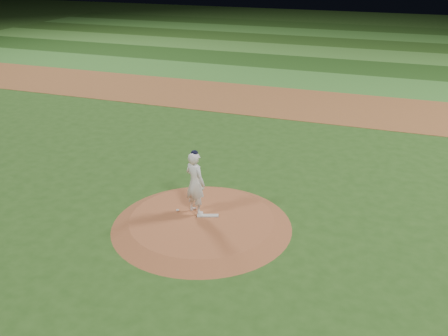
{
  "coord_description": "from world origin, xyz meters",
  "views": [
    {
      "loc": [
        5.14,
        -12.26,
        7.77
      ],
      "look_at": [
        0.0,
        2.0,
        1.1
      ],
      "focal_mm": 40.0,
      "sensor_mm": 36.0,
      "label": 1
    }
  ],
  "objects_px": {
    "pitching_rubber": "(208,216)",
    "rosin_bag": "(178,210)",
    "pitcher_on_mound": "(195,183)",
    "pitchers_mound": "(202,222)"
  },
  "relations": [
    {
      "from": "pitching_rubber",
      "to": "pitcher_on_mound",
      "type": "bearing_deg",
      "value": 144.33
    },
    {
      "from": "rosin_bag",
      "to": "pitcher_on_mound",
      "type": "distance_m",
      "value": 1.14
    },
    {
      "from": "pitcher_on_mound",
      "to": "pitching_rubber",
      "type": "bearing_deg",
      "value": -15.5
    },
    {
      "from": "pitchers_mound",
      "to": "rosin_bag",
      "type": "height_order",
      "value": "rosin_bag"
    },
    {
      "from": "pitcher_on_mound",
      "to": "pitchers_mound",
      "type": "bearing_deg",
      "value": -44.32
    },
    {
      "from": "pitching_rubber",
      "to": "pitcher_on_mound",
      "type": "relative_size",
      "value": 0.32
    },
    {
      "from": "pitching_rubber",
      "to": "rosin_bag",
      "type": "relative_size",
      "value": 6.28
    },
    {
      "from": "pitchers_mound",
      "to": "pitcher_on_mound",
      "type": "relative_size",
      "value": 2.66
    },
    {
      "from": "rosin_bag",
      "to": "pitcher_on_mound",
      "type": "bearing_deg",
      "value": 14.03
    },
    {
      "from": "pitching_rubber",
      "to": "rosin_bag",
      "type": "xyz_separation_m",
      "value": [
        -1.01,
        -0.02,
        0.01
      ]
    }
  ]
}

